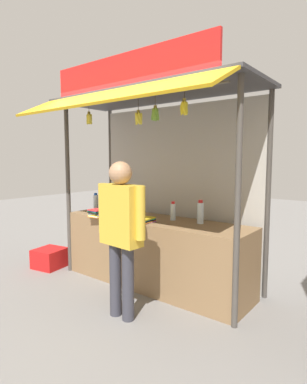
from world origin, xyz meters
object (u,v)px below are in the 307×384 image
Objects in this scene: water_bottle_left at (114,200)px; magazine_stack_back_right at (100,212)px; banana_bunch_inner_right at (155,114)px; plastic_crate at (50,258)px; magazine_stack_mid_right at (142,220)px; banana_bunch_inner_left at (139,118)px; water_bottle_right at (173,211)px; banana_bunch_rightmost at (184,108)px; water_bottle_far_right at (200,213)px; water_bottle_front_right at (96,202)px; banana_bunch_leftmost at (89,119)px; vendor_person at (121,225)px.

magazine_stack_back_right is (0.22, -0.49, -0.09)m from water_bottle_left.
banana_bunch_inner_right is 2.81m from plastic_crate.
banana_bunch_inner_left is (0.13, -0.21, 1.19)m from magazine_stack_mid_right.
magazine_stack_back_right is at bearing 10.80° from plastic_crate.
banana_bunch_rightmost is (0.50, -0.55, 1.16)m from water_bottle_right.
water_bottle_far_right reaches higher than water_bottle_front_right.
banana_bunch_leftmost reaches higher than water_bottle_front_right.
water_bottle_front_right is at bearing 144.59° from magazine_stack_back_right.
banana_bunch_inner_right is (1.29, -0.66, 1.10)m from water_bottle_left.
magazine_stack_back_right is at bearing -157.79° from water_bottle_right.
water_bottle_left is 1.26× the size of banana_bunch_rightmost.
magazine_stack_back_right is at bearing -35.41° from water_bottle_front_right.
water_bottle_front_right is 1.06× the size of banana_bunch_leftmost.
banana_bunch_inner_right is 0.69× the size of plastic_crate.
water_bottle_left reaches higher than magazine_stack_back_right.
water_bottle_right is at bearing 56.82° from magazine_stack_mid_right.
water_bottle_front_right reaches higher than magazine_stack_back_right.
magazine_stack_back_right is 1.14× the size of banana_bunch_inner_right.
water_bottle_left reaches higher than plastic_crate.
water_bottle_right is at bearing 16.62° from plastic_crate.
banana_bunch_leftmost is at bearing 0.63° from plastic_crate.
banana_bunch_inner_right is (0.14, -0.55, 1.13)m from water_bottle_right.
banana_bunch_inner_right reaches higher than plastic_crate.
water_bottle_front_right is 2.26m from banana_bunch_rightmost.
magazine_stack_mid_right is 1.28m from banana_bunch_inner_right.
water_bottle_far_right is 0.38m from water_bottle_right.
magazine_stack_back_right is at bearing -176.99° from magazine_stack_mid_right.
water_bottle_front_right is at bearing 162.17° from banana_bunch_inner_right.
magazine_stack_mid_right is at bearing 16.64° from banana_bunch_leftmost.
plastic_crate is at bearing -179.37° from banana_bunch_leftmost.
banana_bunch_rightmost is at bearing -15.95° from magazine_stack_mid_right.
water_bottle_left is 0.77× the size of plastic_crate.
banana_bunch_rightmost is at bearing -47.47° from water_bottle_right.
banana_bunch_inner_left is at bearing -31.92° from water_bottle_left.
banana_bunch_leftmost is at bearing -46.74° from water_bottle_front_right.
banana_bunch_inner_right is (1.52, -0.49, 1.12)m from water_bottle_front_right.
water_bottle_right is 0.59× the size of plastic_crate.
banana_bunch_inner_left is 1.23× the size of banana_bunch_rightmost.
water_bottle_far_right is 0.93× the size of banana_bunch_inner_left.
water_bottle_left reaches higher than magazine_stack_mid_right.
magazine_stack_mid_right is at bearing 164.05° from banana_bunch_rightmost.
water_bottle_front_right is 0.64× the size of plastic_crate.
plastic_crate is at bearing -179.71° from banana_bunch_inner_left.
magazine_stack_back_right reaches higher than magazine_stack_mid_right.
water_bottle_front_right is 1.69m from vendor_person.
banana_bunch_inner_left is at bearing -0.09° from banana_bunch_leftmost.
magazine_stack_mid_right is 1.46m from banana_bunch_rightmost.
magazine_stack_mid_right is (-0.22, -0.34, -0.08)m from water_bottle_right.
magazine_stack_mid_right is 1.28× the size of banana_bunch_leftmost.
banana_bunch_rightmost is at bearing -14.56° from water_bottle_front_right.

